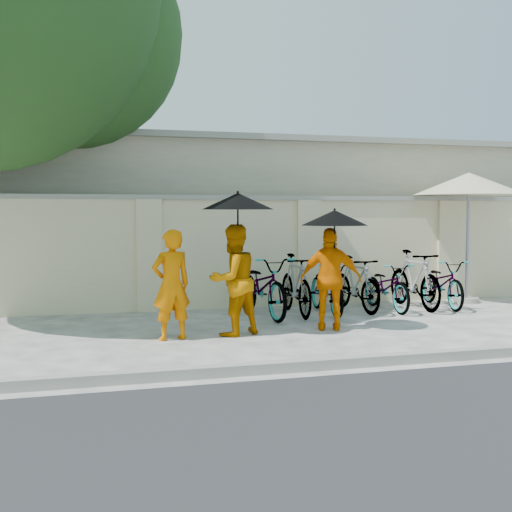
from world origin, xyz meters
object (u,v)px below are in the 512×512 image
object	(u,v)px
monk_right	(331,279)
patio_umbrella	(469,185)
monk_left	(171,285)
monk_center	(233,280)

from	to	relation	value
monk_right	patio_umbrella	distance (m)	4.45
monk_left	monk_center	distance (m)	0.91
patio_umbrella	monk_center	bearing A→B (deg)	-158.96
monk_center	monk_right	size ratio (longest dim) A/B	1.04
monk_left	monk_right	xyz separation A→B (m)	(2.41, 0.08, 0.00)
monk_center	patio_umbrella	xyz separation A→B (m)	(5.18, 1.99, 1.49)
monk_center	monk_right	xyz separation A→B (m)	(1.50, -0.01, -0.03)
monk_right	patio_umbrella	world-z (taller)	patio_umbrella
monk_left	monk_center	world-z (taller)	monk_center
monk_left	monk_right	size ratio (longest dim) A/B	1.00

